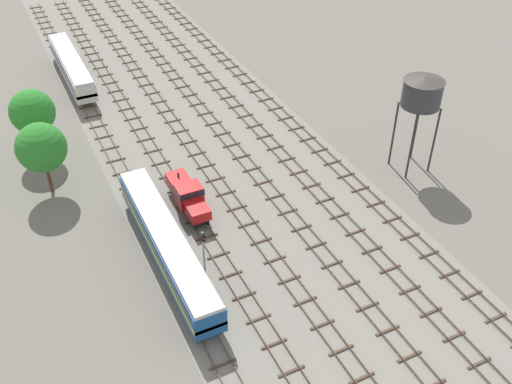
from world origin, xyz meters
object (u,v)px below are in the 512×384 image
(diesel_railcar_far_left_mid, at_px, (71,66))
(water_tower, at_px, (422,92))
(shunter_loco_left_near, at_px, (188,195))
(passenger_coach_far_left_nearest, at_px, (167,243))
(signal_post_nearest, at_px, (204,251))

(diesel_railcar_far_left_mid, bearing_deg, water_tower, -52.42)
(shunter_loco_left_near, distance_m, diesel_railcar_far_left_mid, 37.04)
(passenger_coach_far_left_nearest, xyz_separation_m, shunter_loco_left_near, (4.71, 7.04, -0.60))
(shunter_loco_left_near, distance_m, water_tower, 28.00)
(water_tower, height_order, signal_post_nearest, water_tower)
(passenger_coach_far_left_nearest, distance_m, diesel_railcar_far_left_mid, 43.78)
(passenger_coach_far_left_nearest, relative_size, diesel_railcar_far_left_mid, 1.07)
(shunter_loco_left_near, xyz_separation_m, signal_post_nearest, (-2.35, -10.73, 1.72))
(water_tower, bearing_deg, passenger_coach_far_left_nearest, -174.24)
(passenger_coach_far_left_nearest, relative_size, signal_post_nearest, 3.71)
(shunter_loco_left_near, relative_size, water_tower, 0.71)
(passenger_coach_far_left_nearest, height_order, signal_post_nearest, signal_post_nearest)
(shunter_loco_left_near, distance_m, signal_post_nearest, 11.11)
(shunter_loco_left_near, xyz_separation_m, water_tower, (26.57, -3.89, 7.96))
(passenger_coach_far_left_nearest, xyz_separation_m, water_tower, (31.27, 3.15, 7.36))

